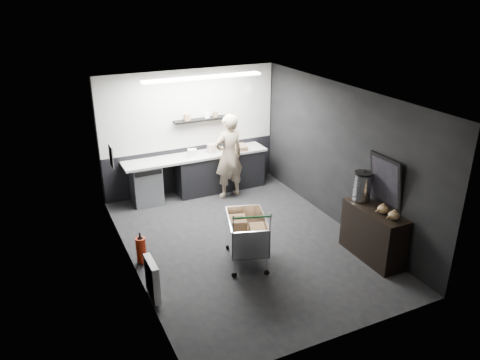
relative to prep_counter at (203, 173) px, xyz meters
name	(u,v)px	position (x,y,z in m)	size (l,w,h in m)	color
floor	(244,242)	(-0.14, -2.42, -0.46)	(5.50, 5.50, 0.00)	black
ceiling	(245,95)	(-0.14, -2.42, 2.24)	(5.50, 5.50, 0.00)	white
wall_back	(190,131)	(-0.14, 0.33, 0.89)	(5.50, 5.50, 0.00)	black
wall_front	(343,250)	(-0.14, -5.17, 0.89)	(5.50, 5.50, 0.00)	black
wall_left	(128,194)	(-2.14, -2.42, 0.89)	(5.50, 5.50, 0.00)	black
wall_right	(341,157)	(1.86, -2.42, 0.89)	(5.50, 5.50, 0.00)	black
kitchen_wall_panel	(190,109)	(-0.14, 0.31, 1.39)	(3.95, 0.02, 1.70)	silver
dado_panel	(192,167)	(-0.14, 0.31, 0.04)	(3.95, 0.02, 1.00)	black
floating_shelf	(201,120)	(0.06, 0.20, 1.16)	(1.20, 0.22, 0.04)	black
wall_clock	(248,89)	(1.26, 0.30, 1.69)	(0.20, 0.20, 0.03)	white
poster	(111,156)	(-2.12, -1.12, 1.09)	(0.02, 0.30, 0.40)	white
poster_red_band	(111,152)	(-2.11, -1.12, 1.16)	(0.01, 0.22, 0.10)	red
radiator	(152,279)	(-2.08, -3.32, -0.11)	(0.10, 0.50, 0.60)	white
ceiling_strip	(203,78)	(-0.14, -0.57, 2.21)	(2.40, 0.20, 0.04)	white
prep_counter	(203,173)	(0.00, 0.00, 0.00)	(3.20, 0.61, 0.90)	black
person	(229,156)	(0.44, -0.45, 0.47)	(0.68, 0.45, 1.86)	beige
shopping_cart	(246,234)	(-0.38, -3.00, 0.08)	(0.89, 1.19, 1.12)	silver
sideboard	(373,226)	(1.63, -3.75, 0.12)	(0.51, 1.20, 1.80)	black
fire_extinguisher	(141,249)	(-1.99, -2.29, -0.19)	(0.17, 0.17, 0.55)	#AB230B
cardboard_box	(236,148)	(0.79, -0.05, 0.49)	(0.48, 0.36, 0.10)	#906E4D
pink_tub	(212,148)	(0.23, 0.00, 0.54)	(0.20, 0.20, 0.20)	beige
white_container	(192,153)	(-0.24, -0.05, 0.52)	(0.18, 0.14, 0.16)	white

